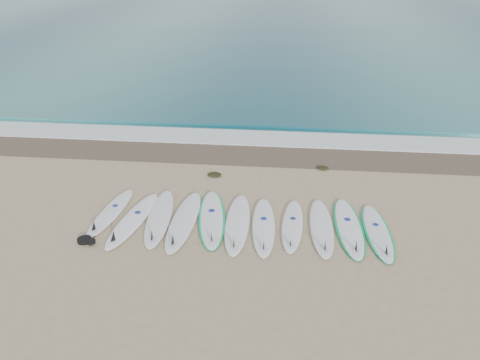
# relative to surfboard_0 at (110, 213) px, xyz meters

# --- Properties ---
(ground) EXTENTS (120.00, 120.00, 0.00)m
(ground) POSITION_rel_surfboard_0_xyz_m (3.24, -0.06, -0.05)
(ground) COLOR tan
(ocean) EXTENTS (120.00, 55.00, 0.03)m
(ocean) POSITION_rel_surfboard_0_xyz_m (3.24, 32.44, -0.04)
(ocean) COLOR #23666D
(ocean) RESTS_ON ground
(wet_sand_band) EXTENTS (120.00, 1.80, 0.01)m
(wet_sand_band) POSITION_rel_surfboard_0_xyz_m (3.24, 4.04, -0.05)
(wet_sand_band) COLOR brown
(wet_sand_band) RESTS_ON ground
(foam_band) EXTENTS (120.00, 1.40, 0.04)m
(foam_band) POSITION_rel_surfboard_0_xyz_m (3.24, 5.44, -0.03)
(foam_band) COLOR silver
(foam_band) RESTS_ON ground
(wave_crest) EXTENTS (120.00, 1.00, 0.10)m
(wave_crest) POSITION_rel_surfboard_0_xyz_m (3.24, 6.94, -0.00)
(wave_crest) COLOR #23666D
(wave_crest) RESTS_ON ground
(surfboard_0) EXTENTS (0.75, 2.48, 0.31)m
(surfboard_0) POSITION_rel_surfboard_0_xyz_m (0.00, 0.00, 0.00)
(surfboard_0) COLOR white
(surfboard_0) RESTS_ON ground
(surfboard_1) EXTENTS (0.94, 2.77, 0.35)m
(surfboard_1) POSITION_rel_surfboard_0_xyz_m (0.66, -0.32, 0.01)
(surfboard_1) COLOR white
(surfboard_1) RESTS_ON ground
(surfboard_2) EXTENTS (0.83, 2.81, 0.35)m
(surfboard_2) POSITION_rel_surfboard_0_xyz_m (1.29, -0.14, 0.01)
(surfboard_2) COLOR white
(surfboard_2) RESTS_ON ground
(surfboard_3) EXTENTS (0.66, 2.87, 0.37)m
(surfboard_3) POSITION_rel_surfboard_0_xyz_m (1.91, -0.25, 0.01)
(surfboard_3) COLOR white
(surfboard_3) RESTS_ON ground
(surfboard_4) EXTENTS (1.08, 2.85, 0.35)m
(surfboard_4) POSITION_rel_surfboard_0_xyz_m (2.57, -0.02, -0.00)
(surfboard_4) COLOR white
(surfboard_4) RESTS_ON ground
(surfboard_5) EXTENTS (0.65, 2.80, 0.36)m
(surfboard_5) POSITION_rel_surfboard_0_xyz_m (3.22, -0.22, 0.01)
(surfboard_5) COLOR white
(surfboard_5) RESTS_ON ground
(surfboard_6) EXTENTS (0.69, 2.65, 0.34)m
(surfboard_6) POSITION_rel_surfboard_0_xyz_m (3.86, -0.29, 0.00)
(surfboard_6) COLOR white
(surfboard_6) RESTS_ON ground
(surfboard_7) EXTENTS (0.61, 2.42, 0.31)m
(surfboard_7) POSITION_rel_surfboard_0_xyz_m (4.54, -0.17, -0.00)
(surfboard_7) COLOR white
(surfboard_7) RESTS_ON ground
(surfboard_8) EXTENTS (0.59, 2.64, 0.34)m
(surfboard_8) POSITION_rel_surfboard_0_xyz_m (5.23, -0.19, 0.00)
(surfboard_8) COLOR white
(surfboard_8) RESTS_ON ground
(surfboard_9) EXTENTS (0.76, 2.75, 0.35)m
(surfboard_9) POSITION_rel_surfboard_0_xyz_m (5.88, -0.10, -0.00)
(surfboard_9) COLOR white
(surfboard_9) RESTS_ON ground
(surfboard_10) EXTENTS (0.69, 2.53, 0.32)m
(surfboard_10) POSITION_rel_surfboard_0_xyz_m (6.52, -0.24, -0.01)
(surfboard_10) COLOR white
(surfboard_10) RESTS_ON ground
(seaweed_near) EXTENTS (0.41, 0.32, 0.08)m
(seaweed_near) POSITION_rel_surfboard_0_xyz_m (2.28, 2.42, -0.01)
(seaweed_near) COLOR black
(seaweed_near) RESTS_ON ground
(seaweed_far) EXTENTS (0.37, 0.29, 0.07)m
(seaweed_far) POSITION_rel_surfboard_0_xyz_m (5.45, 3.20, -0.02)
(seaweed_far) COLOR black
(seaweed_far) RESTS_ON ground
(leash_coil) EXTENTS (0.46, 0.36, 0.11)m
(leash_coil) POSITION_rel_surfboard_0_xyz_m (-0.13, -1.23, -0.01)
(leash_coil) COLOR black
(leash_coil) RESTS_ON ground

